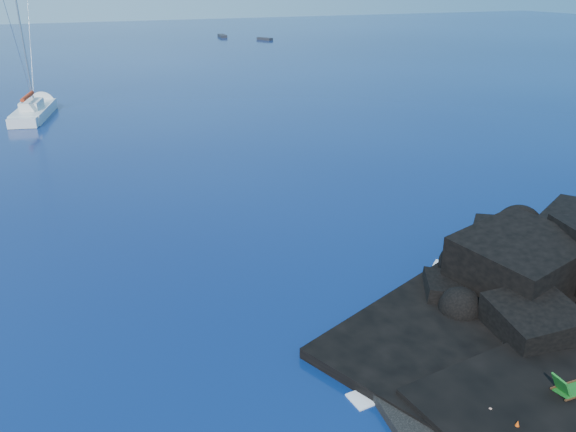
% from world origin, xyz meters
% --- Properties ---
extents(beach, '(9.08, 6.86, 0.70)m').
position_xyz_m(beach, '(4.50, 0.50, 0.00)').
color(beach, black).
rests_on(beach, ground).
extents(surf_foam, '(10.00, 8.00, 0.06)m').
position_xyz_m(surf_foam, '(5.00, 5.00, 0.00)').
color(surf_foam, white).
rests_on(surf_foam, ground).
extents(sailboat, '(5.88, 14.31, 14.69)m').
position_xyz_m(sailboat, '(-9.86, 54.14, 0.00)').
color(sailboat, white).
rests_on(sailboat, ground).
extents(towel, '(1.87, 1.14, 0.05)m').
position_xyz_m(towel, '(2.91, 0.20, 0.37)').
color(towel, white).
rests_on(towel, beach).
extents(sunbather, '(1.72, 0.77, 0.26)m').
position_xyz_m(sunbather, '(2.91, 0.20, 0.52)').
color(sunbather, tan).
rests_on(sunbather, towel).
extents(marker_cone, '(0.40, 0.40, 0.48)m').
position_xyz_m(marker_cone, '(3.61, -0.81, 0.59)').
color(marker_cone, '#F74F0D').
rests_on(marker_cone, beach).
extents(distant_boat_a, '(1.93, 4.96, 0.65)m').
position_xyz_m(distant_boat_a, '(34.16, 130.97, 0.00)').
color(distant_boat_a, '#232327').
rests_on(distant_boat_a, ground).
extents(distant_boat_b, '(2.97, 4.37, 0.56)m').
position_xyz_m(distant_boat_b, '(41.38, 120.10, 0.00)').
color(distant_boat_b, '#252429').
rests_on(distant_boat_b, ground).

